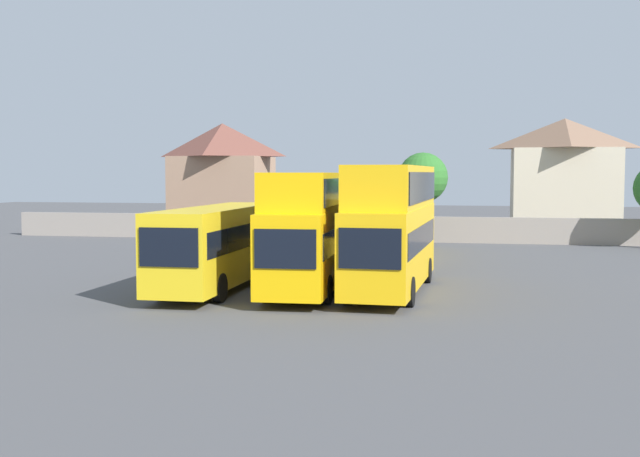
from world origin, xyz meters
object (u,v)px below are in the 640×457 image
(bus_4, at_px, (311,222))
(bus_5, at_px, (395,222))
(bus_1, at_px, (219,242))
(house_terrace_left, at_px, (223,175))
(tree_behind_wall, at_px, (423,178))
(house_terrace_centre, at_px, (564,175))
(bus_3, at_px, (392,222))
(bus_2, at_px, (312,224))

(bus_4, xyz_separation_m, bus_5, (4.96, 0.25, 0.02))
(bus_4, bearing_deg, bus_5, 97.38)
(bus_1, relative_size, house_terrace_left, 1.24)
(house_terrace_left, height_order, tree_behind_wall, house_terrace_left)
(bus_1, xyz_separation_m, house_terrace_left, (-10.99, 33.11, 2.69))
(house_terrace_centre, bearing_deg, bus_5, -119.82)
(bus_1, distance_m, bus_5, 15.16)
(bus_3, bearing_deg, house_terrace_centre, 165.21)
(bus_2, bearing_deg, bus_5, 169.27)
(bus_4, relative_size, house_terrace_centre, 1.16)
(bus_4, distance_m, bus_5, 4.96)
(bus_5, distance_m, house_terrace_centre, 22.88)
(bus_1, xyz_separation_m, bus_5, (5.92, 13.95, 0.05))
(bus_2, relative_size, house_terrace_centre, 1.18)
(house_terrace_centre, height_order, tree_behind_wall, house_terrace_centre)
(bus_3, relative_size, house_terrace_left, 1.15)
(bus_4, height_order, bus_5, bus_5)
(bus_5, bearing_deg, house_terrace_left, -136.13)
(bus_1, distance_m, bus_2, 4.01)
(bus_1, height_order, tree_behind_wall, tree_behind_wall)
(bus_4, height_order, house_terrace_left, house_terrace_left)
(bus_2, bearing_deg, bus_4, -170.07)
(bus_1, height_order, bus_3, bus_3)
(bus_5, height_order, house_terrace_left, house_terrace_left)
(bus_4, relative_size, tree_behind_wall, 1.67)
(bus_5, bearing_deg, bus_2, -5.86)
(bus_3, distance_m, bus_5, 13.69)
(bus_1, relative_size, bus_4, 1.06)
(bus_3, bearing_deg, bus_5, -172.63)
(bus_1, distance_m, house_terrace_left, 34.99)
(bus_3, bearing_deg, bus_1, -85.33)
(bus_5, height_order, tree_behind_wall, tree_behind_wall)
(bus_3, distance_m, tree_behind_wall, 26.19)
(bus_2, xyz_separation_m, bus_3, (3.30, 0.12, 0.14))
(bus_3, xyz_separation_m, tree_behind_wall, (-0.63, 26.13, 1.59))
(bus_3, bearing_deg, bus_2, -85.96)
(bus_4, bearing_deg, house_terrace_left, -143.86)
(bus_2, relative_size, bus_4, 1.02)
(bus_5, xyz_separation_m, house_terrace_left, (-16.91, 19.16, 2.64))
(bus_2, distance_m, tree_behind_wall, 26.45)
(bus_1, xyz_separation_m, tree_behind_wall, (6.59, 26.48, 2.52))
(bus_3, height_order, bus_5, bus_3)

